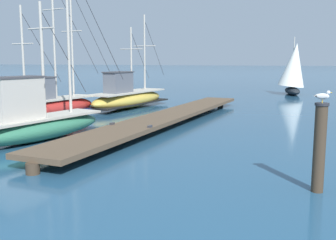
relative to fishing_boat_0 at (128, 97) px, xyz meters
The scene contains 7 objects.
floating_dock 6.59m from the fishing_boat_0, 49.37° to the right, with size 3.17×17.45×0.53m.
fishing_boat_0 is the anchor object (origin of this frame).
fishing_boat_1 5.35m from the fishing_boat_0, 110.39° to the right, with size 2.60×7.45×7.18m.
fishing_boat_2 10.06m from the fishing_boat_0, 84.22° to the right, with size 2.73×7.77×7.14m.
mooring_piling 16.38m from the fishing_boat_0, 50.42° to the right, with size 0.30×0.30×1.98m.
perched_seagull 16.44m from the fishing_boat_0, 50.44° to the right, with size 0.38×0.19×0.26m.
distant_sailboat 15.92m from the fishing_boat_0, 54.63° to the left, with size 2.80×4.38×4.77m.
Camera 1 is at (1.46, -0.16, 2.90)m, focal length 42.16 mm.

